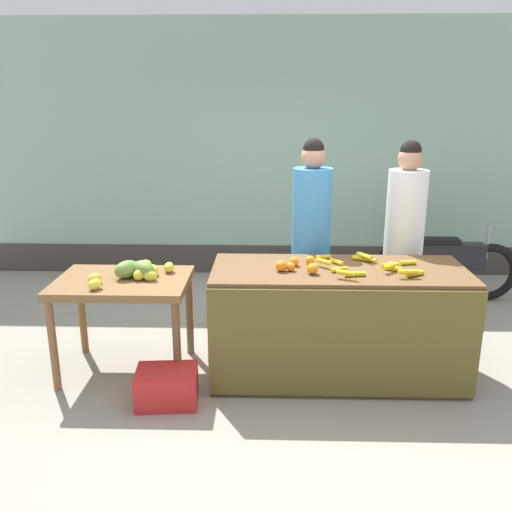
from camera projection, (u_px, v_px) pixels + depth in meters
name	position (u px, v px, depth m)	size (l,w,h in m)	color
ground_plane	(292.00, 372.00, 4.35)	(24.00, 24.00, 0.00)	gray
market_wall_back	(286.00, 154.00, 6.52)	(7.88, 0.23, 3.07)	#8CB299
fruit_stall_counter	(337.00, 323.00, 4.20)	(1.96, 0.80, 0.89)	brown
side_table_wooden	(123.00, 291.00, 4.19)	(1.04, 0.73, 0.79)	brown
banana_bunch_pile	(370.00, 265.00, 4.07)	(0.79, 0.58, 0.07)	gold
orange_pile	(297.00, 265.00, 4.04)	(0.32, 0.32, 0.09)	orange
mango_papaya_pile	(136.00, 271.00, 4.16)	(0.62, 0.61, 0.14)	yellow
vendor_woman_blue_shirt	(311.00, 243.00, 4.70)	(0.34, 0.34, 1.83)	#33333D
vendor_woman_white_shirt	(403.00, 244.00, 4.69)	(0.34, 0.34, 1.82)	#33333D
parked_motorcycle	(445.00, 265.00, 5.81)	(1.60, 0.18, 0.88)	black
produce_crate	(167.00, 386.00, 3.88)	(0.44, 0.32, 0.26)	red
produce_sack	(229.00, 299.00, 5.14)	(0.36, 0.30, 0.58)	tan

